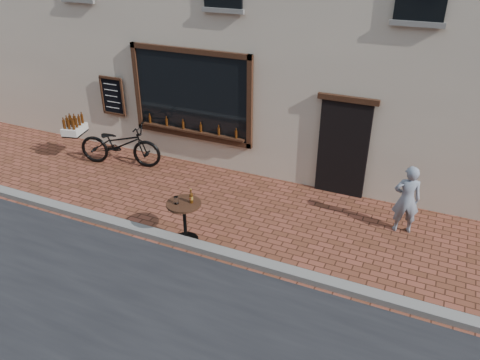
% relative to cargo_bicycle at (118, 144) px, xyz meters
% --- Properties ---
extents(ground, '(90.00, 90.00, 0.00)m').
position_rel_cargo_bicycle_xyz_m(ground, '(3.62, -2.60, -0.58)').
color(ground, brown).
rests_on(ground, ground).
extents(kerb, '(90.00, 0.25, 0.12)m').
position_rel_cargo_bicycle_xyz_m(kerb, '(3.62, -2.40, -0.52)').
color(kerb, slate).
rests_on(kerb, ground).
extents(cargo_bicycle, '(2.58, 1.25, 1.21)m').
position_rel_cargo_bicycle_xyz_m(cargo_bicycle, '(0.00, 0.00, 0.00)').
color(cargo_bicycle, black).
rests_on(cargo_bicycle, ground).
extents(bistro_table, '(0.67, 0.67, 1.14)m').
position_rel_cargo_bicycle_xyz_m(bistro_table, '(3.27, -2.24, 0.03)').
color(bistro_table, black).
rests_on(bistro_table, ground).
extents(pedestrian, '(0.60, 0.47, 1.45)m').
position_rel_cargo_bicycle_xyz_m(pedestrian, '(7.06, -0.14, 0.14)').
color(pedestrian, gray).
rests_on(pedestrian, ground).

